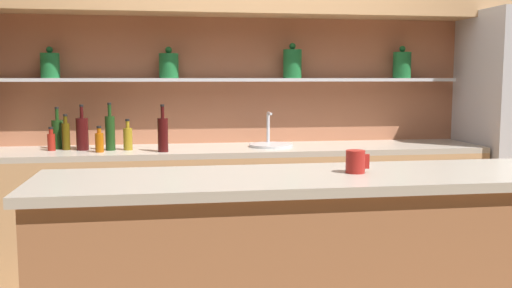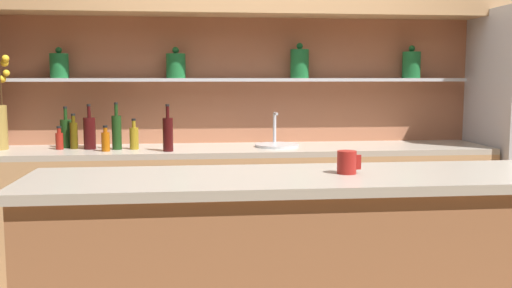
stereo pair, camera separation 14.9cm
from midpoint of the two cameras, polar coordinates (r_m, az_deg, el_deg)
back_wall_unit at (r=4.42m, az=0.58°, el=8.29°), size 5.20×0.44×2.60m
back_counter_unit at (r=4.22m, az=-0.56°, el=-6.53°), size 3.65×0.62×0.92m
sink_fixture at (r=4.19m, az=3.11°, el=0.03°), size 0.32×0.32×0.25m
bottle_wine_0 at (r=4.17m, az=-15.33°, el=1.10°), size 0.08×0.08×0.32m
bottle_oil_1 at (r=4.22m, az=-16.80°, el=0.92°), size 0.06×0.06×0.25m
bottle_oil_2 at (r=4.09m, az=-11.08°, el=0.65°), size 0.06×0.06×0.22m
bottle_wine_3 at (r=4.10m, az=-12.75°, el=1.23°), size 0.07×0.07×0.33m
bottle_wine_4 at (r=3.94m, az=-7.73°, el=1.04°), size 0.07×0.07×0.32m
bottle_oil_5 at (r=4.30m, az=-15.38°, el=0.86°), size 0.06×0.06×0.22m
bottle_sauce_6 at (r=4.02m, az=-13.79°, el=0.31°), size 0.06×0.06×0.18m
bottle_sauce_7 at (r=4.22m, az=-18.11°, el=0.39°), size 0.05×0.05×0.17m
bottle_wine_8 at (r=4.30m, az=-17.52°, el=1.07°), size 0.08×0.08×0.30m
coffee_mug at (r=2.44m, az=10.83°, el=-1.81°), size 0.10×0.08×0.10m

